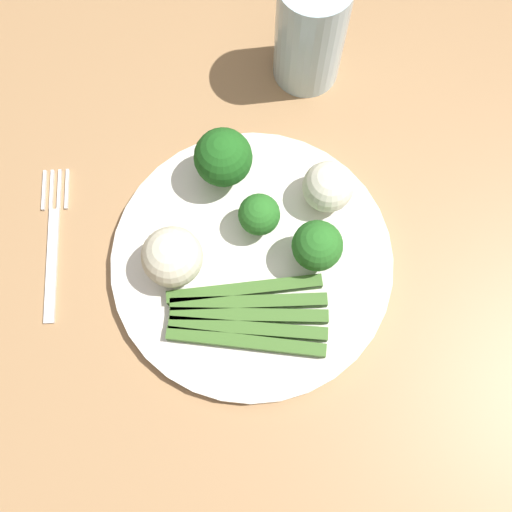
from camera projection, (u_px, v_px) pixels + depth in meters
The scene contains 11 objects.
ground_plane at pixel (254, 360), 1.33m from camera, with size 6.00×6.00×0.02m, color tan.
dining_table at pixel (253, 287), 0.68m from camera, with size 1.31×1.02×0.77m.
plate at pixel (256, 260), 0.57m from camera, with size 0.28×0.28×0.01m, color silver.
asparagus_bundle at pixel (248, 316), 0.54m from camera, with size 0.16×0.09×0.01m.
broccoli_back_right at pixel (223, 158), 0.55m from camera, with size 0.06×0.06×0.07m.
broccoli_back at pixel (317, 246), 0.53m from camera, with size 0.05×0.05×0.06m.
broccoli_front_left at pixel (254, 214), 0.55m from camera, with size 0.04×0.04×0.05m.
cauliflower_outer_edge at pixel (172, 257), 0.53m from camera, with size 0.06×0.06×0.06m, color beige.
cauliflower_edge at pixel (328, 187), 0.56m from camera, with size 0.05×0.05×0.05m, color silver.
fork at pixel (53, 241), 0.58m from camera, with size 0.06×0.16×0.00m.
water_glass at pixel (310, 32), 0.59m from camera, with size 0.07×0.07×0.13m, color silver.
Camera 1 is at (0.04, -0.16, 1.33)m, focal length 40.09 mm.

